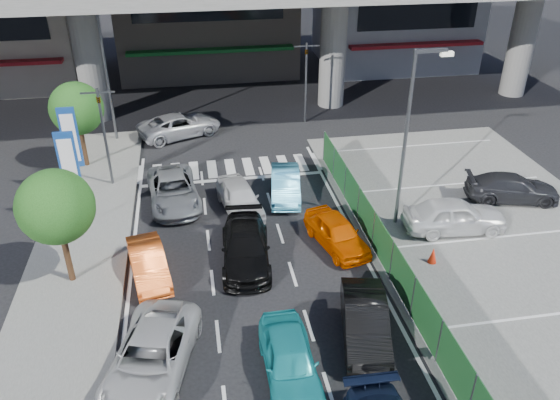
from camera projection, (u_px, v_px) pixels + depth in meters
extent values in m
plane|color=black|center=(264.00, 331.00, 19.04)|extent=(120.00, 120.00, 0.00)
cube|color=#5C5C5A|center=(522.00, 264.00, 22.35)|extent=(12.00, 28.00, 0.06)
cube|color=#5C5C5A|center=(73.00, 280.00, 21.41)|extent=(4.00, 30.00, 0.12)
cylinder|color=slate|center=(89.00, 59.00, 34.72)|extent=(1.80, 1.80, 8.00)
cylinder|color=slate|center=(333.00, 48.00, 37.06)|extent=(1.80, 1.80, 8.00)
cylinder|color=slate|center=(522.00, 40.00, 39.11)|extent=(1.80, 1.80, 8.00)
cube|color=#136324|center=(211.00, 49.00, 41.53)|extent=(12.60, 1.60, 0.25)
cube|color=maroon|center=(415.00, 44.00, 43.02)|extent=(10.80, 1.60, 0.25)
cylinder|color=#595B60|center=(105.00, 139.00, 27.11)|extent=(0.14, 0.14, 5.20)
cube|color=#595B60|center=(97.00, 93.00, 25.92)|extent=(1.60, 0.08, 0.08)
imported|color=black|center=(98.00, 99.00, 26.07)|extent=(0.26, 1.24, 0.50)
cylinder|color=#595B60|center=(306.00, 84.00, 34.82)|extent=(0.14, 0.14, 5.20)
cube|color=#595B60|center=(307.00, 46.00, 33.63)|extent=(1.60, 0.08, 0.08)
imported|color=black|center=(307.00, 51.00, 33.78)|extent=(0.26, 1.24, 0.50)
cylinder|color=#595B60|center=(405.00, 143.00, 23.22)|extent=(0.16, 0.16, 8.00)
cube|color=#595B60|center=(431.00, 51.00, 21.37)|extent=(1.40, 0.15, 0.15)
cube|color=silver|center=(447.00, 54.00, 21.55)|extent=(0.50, 0.22, 0.18)
cylinder|color=#595B60|center=(107.00, 76.00, 31.51)|extent=(0.16, 0.16, 8.00)
cube|color=#595B60|center=(107.00, 6.00, 29.67)|extent=(1.40, 0.15, 0.15)
cube|color=silver|center=(121.00, 8.00, 29.84)|extent=(0.50, 0.22, 0.18)
cylinder|color=#595B60|center=(78.00, 207.00, 24.29)|extent=(0.10, 0.10, 2.20)
cube|color=navy|center=(69.00, 165.00, 23.24)|extent=(0.80, 0.12, 3.00)
cube|color=white|center=(69.00, 165.00, 23.18)|extent=(0.60, 0.02, 2.40)
cylinder|color=#595B60|center=(79.00, 177.00, 26.80)|extent=(0.10, 0.10, 2.20)
cube|color=navy|center=(70.00, 138.00, 25.75)|extent=(0.80, 0.12, 3.00)
cube|color=white|center=(70.00, 138.00, 25.69)|extent=(0.60, 0.02, 2.40)
cylinder|color=#382314|center=(67.00, 256.00, 20.84)|extent=(0.24, 0.24, 2.40)
sphere|color=#194313|center=(56.00, 207.00, 19.75)|extent=(2.80, 2.80, 2.80)
cylinder|color=#382314|center=(84.00, 147.00, 29.71)|extent=(0.24, 0.24, 2.40)
sphere|color=#194313|center=(76.00, 108.00, 28.62)|extent=(2.80, 2.80, 2.80)
imported|color=silver|center=(151.00, 357.00, 17.05)|extent=(3.49, 5.39, 1.38)
imported|color=teal|center=(290.00, 360.00, 16.95)|extent=(1.64, 4.05, 1.38)
imported|color=black|center=(365.00, 322.00, 18.42)|extent=(2.30, 4.40, 1.38)
imported|color=orange|center=(148.00, 263.00, 21.43)|extent=(1.99, 3.92, 1.23)
imported|color=black|center=(246.00, 247.00, 22.28)|extent=(2.32, 4.90, 1.38)
imported|color=#D84F00|center=(337.00, 233.00, 23.28)|extent=(2.49, 4.15, 1.32)
imported|color=gray|center=(173.00, 190.00, 26.48)|extent=(2.80, 5.18, 1.38)
imported|color=silver|center=(240.00, 197.00, 25.88)|extent=(2.29, 4.24, 1.37)
imported|color=#57C8F4|center=(285.00, 184.00, 27.07)|extent=(1.99, 4.17, 1.32)
imported|color=#AFAFB7|center=(180.00, 125.00, 33.77)|extent=(5.61, 4.13, 1.42)
imported|color=silver|center=(455.00, 215.00, 24.20)|extent=(4.63, 2.14, 1.54)
imported|color=#29292D|center=(512.00, 188.00, 26.67)|extent=(4.77, 2.84, 1.30)
cone|color=red|center=(433.00, 255.00, 22.27)|extent=(0.43, 0.43, 0.69)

